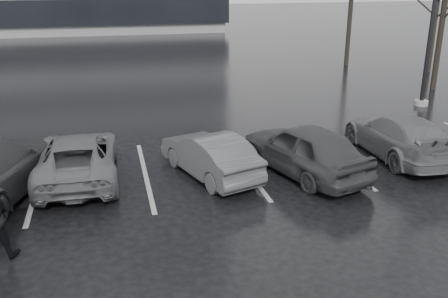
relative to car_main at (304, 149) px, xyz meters
The scene contains 8 objects.
ground 2.68m from the car_main, 142.36° to the right, with size 160.00×160.00×0.00m, color black.
car_main is the anchor object (origin of this frame).
car_west_a 2.58m from the car_main, 169.75° to the left, with size 1.26×3.63×1.19m, color #333336.
car_west_b 6.08m from the car_main, behind, with size 2.02×4.39×1.22m, color #464649.
car_east 3.34m from the car_main, 11.20° to the left, with size 1.79×4.42×1.28m, color #464649.
stall_stripes 3.08m from the car_main, 162.08° to the left, with size 19.72×5.00×0.00m.
tree_east 13.45m from the car_main, 40.24° to the left, with size 0.26×0.26×8.00m, color black.
tree_ne 17.81m from the car_main, 44.93° to the left, with size 0.26×0.26×7.00m, color black.
Camera 1 is at (-3.04, -10.33, 5.22)m, focal length 40.00 mm.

